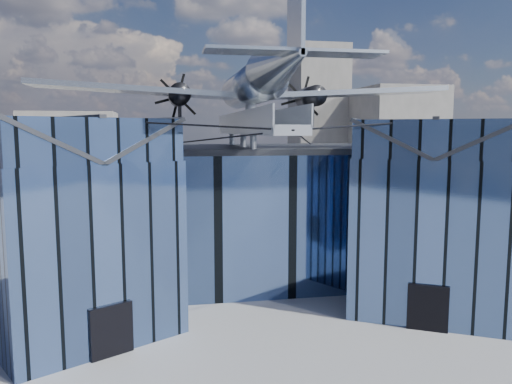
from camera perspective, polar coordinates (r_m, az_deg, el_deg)
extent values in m
plane|color=gray|center=(31.52, 0.70, -13.55)|extent=(120.00, 120.00, 0.00)
cube|color=#486293|center=(38.89, -1.92, -2.34)|extent=(28.00, 14.00, 9.50)
cube|color=#23242A|center=(38.40, -1.95, 4.96)|extent=(28.00, 14.00, 0.40)
cube|color=#486293|center=(29.01, -19.77, -6.00)|extent=(11.79, 11.43, 9.50)
cube|color=#486293|center=(28.31, -20.26, 5.63)|extent=(11.56, 11.20, 2.20)
cube|color=#23242A|center=(27.60, -24.65, 5.40)|extent=(7.98, 9.23, 2.40)
cube|color=#23242A|center=(29.18, -16.11, 5.81)|extent=(7.98, 9.23, 2.40)
cube|color=#23242A|center=(28.32, -20.36, 7.95)|extent=(4.30, 7.10, 0.18)
cube|color=black|center=(26.43, -16.18, -14.97)|extent=(2.03, 1.32, 2.60)
cube|color=black|center=(30.84, -11.92, -4.97)|extent=(0.34, 0.34, 9.50)
cube|color=#486293|center=(32.98, 19.32, -4.44)|extent=(11.79, 11.43, 9.50)
cube|color=#486293|center=(32.37, 19.74, 5.77)|extent=(11.56, 11.20, 2.20)
cube|color=#23242A|center=(32.43, 15.74, 5.92)|extent=(7.98, 9.23, 2.40)
cube|color=#23242A|center=(32.46, 23.73, 5.59)|extent=(7.98, 9.23, 2.40)
cube|color=#23242A|center=(32.37, 19.82, 7.80)|extent=(4.30, 7.10, 0.18)
cube|color=black|center=(29.95, 19.03, -12.42)|extent=(2.03, 1.32, 2.60)
cube|color=black|center=(33.25, 11.53, -4.09)|extent=(0.34, 0.34, 9.50)
cube|color=#9CA2AA|center=(32.95, -0.49, 7.06)|extent=(1.80, 21.00, 0.50)
cube|color=#9CA2AA|center=(32.81, -2.05, 8.19)|extent=(0.08, 21.00, 1.10)
cube|color=#9CA2AA|center=(33.13, 1.06, 8.18)|extent=(0.08, 21.00, 1.10)
cylinder|color=#9CA2AA|center=(42.34, -2.79, 6.13)|extent=(0.44, 0.44, 1.35)
cylinder|color=#9CA2AA|center=(36.41, -1.47, 5.99)|extent=(0.44, 0.44, 1.35)
cylinder|color=#9CA2AA|center=(32.46, -0.33, 5.87)|extent=(0.44, 0.44, 1.35)
cylinder|color=#9CA2AA|center=(33.46, -0.64, 8.69)|extent=(0.70, 0.70, 1.40)
cylinder|color=black|center=(24.93, -9.41, 7.67)|extent=(10.55, 6.08, 0.69)
cylinder|color=black|center=(27.29, 13.41, 7.51)|extent=(10.55, 6.08, 0.69)
cylinder|color=black|center=(30.56, -5.39, 6.00)|extent=(6.09, 17.04, 1.19)
cylinder|color=black|center=(31.69, 5.54, 6.04)|extent=(6.09, 17.04, 1.19)
cylinder|color=#AAB1B7|center=(33.57, -0.65, 12.02)|extent=(2.50, 11.00, 2.50)
sphere|color=#AAB1B7|center=(38.98, -2.09, 11.32)|extent=(2.50, 2.50, 2.50)
cube|color=black|center=(38.05, -1.87, 12.46)|extent=(1.60, 1.40, 0.50)
cone|color=#AAB1B7|center=(24.84, 3.10, 14.47)|extent=(2.50, 7.00, 2.50)
cube|color=#AAB1B7|center=(22.92, 4.58, 19.15)|extent=(0.18, 2.40, 3.40)
cube|color=#AAB1B7|center=(22.76, 4.48, 15.65)|extent=(8.00, 1.80, 0.14)
cube|color=#AAB1B7|center=(34.05, -12.87, 11.27)|extent=(14.00, 3.20, 1.08)
cylinder|color=black|center=(34.63, -8.78, 10.87)|extent=(1.44, 3.20, 1.44)
cone|color=black|center=(36.42, -8.88, 10.67)|extent=(0.70, 0.70, 0.70)
cube|color=black|center=(36.57, -8.89, 10.66)|extent=(1.05, 0.06, 3.33)
cube|color=black|center=(36.57, -8.89, 10.66)|extent=(2.53, 0.06, 2.53)
cube|color=black|center=(36.57, -8.89, 10.66)|extent=(3.33, 0.06, 1.05)
cylinder|color=black|center=(33.97, -8.70, 8.88)|extent=(0.24, 0.24, 1.75)
cube|color=#AAB1B7|center=(36.37, 10.20, 11.05)|extent=(14.00, 3.20, 1.08)
cylinder|color=black|center=(36.15, 6.22, 10.74)|extent=(1.44, 3.20, 1.44)
cone|color=black|center=(37.87, 5.42, 10.58)|extent=(0.70, 0.70, 0.70)
cube|color=black|center=(38.02, 5.35, 10.57)|extent=(1.05, 0.06, 3.33)
cube|color=black|center=(38.02, 5.35, 10.57)|extent=(2.53, 0.06, 2.53)
cube|color=black|center=(38.02, 5.35, 10.57)|extent=(3.33, 0.06, 1.05)
cylinder|color=black|center=(35.52, 6.48, 8.83)|extent=(0.24, 0.24, 1.75)
cube|color=slate|center=(85.76, 15.54, 5.38)|extent=(12.00, 14.00, 18.00)
cube|color=slate|center=(85.21, -20.31, 3.84)|extent=(14.00, 10.00, 14.00)
cube|color=slate|center=(91.30, 7.12, 8.17)|extent=(9.00, 9.00, 26.00)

